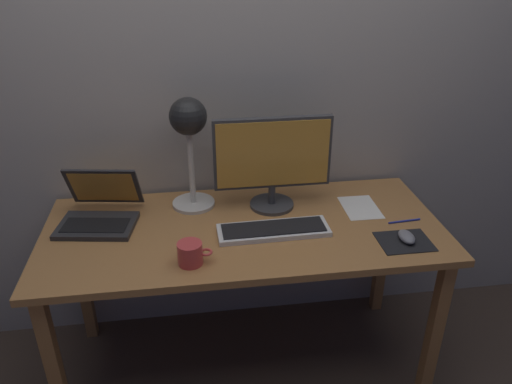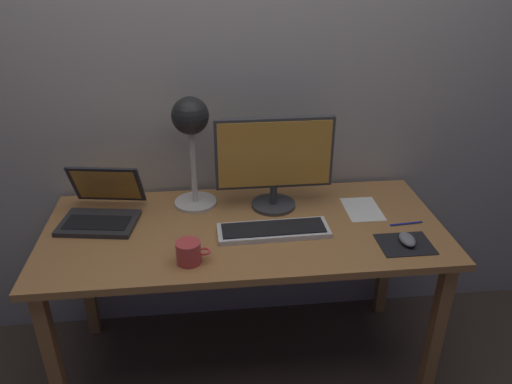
% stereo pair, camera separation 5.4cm
% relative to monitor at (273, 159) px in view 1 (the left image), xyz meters
% --- Properties ---
extents(ground_plane, '(4.80, 4.80, 0.00)m').
position_rel_monitor_xyz_m(ground_plane, '(-0.14, -0.16, -0.96)').
color(ground_plane, '#47382D').
rests_on(ground_plane, ground).
extents(back_wall, '(4.80, 0.06, 2.60)m').
position_rel_monitor_xyz_m(back_wall, '(-0.14, 0.24, 0.34)').
color(back_wall, '#A8A099').
rests_on(back_wall, ground).
extents(desk, '(1.60, 0.70, 0.74)m').
position_rel_monitor_xyz_m(desk, '(-0.14, -0.16, -0.30)').
color(desk, '#A8703D').
rests_on(desk, ground).
extents(monitor, '(0.49, 0.19, 0.40)m').
position_rel_monitor_xyz_m(monitor, '(0.00, 0.00, 0.00)').
color(monitor, '#38383A').
rests_on(monitor, desk).
extents(keyboard_main, '(0.44, 0.15, 0.03)m').
position_rel_monitor_xyz_m(keyboard_main, '(-0.03, -0.22, -0.21)').
color(keyboard_main, silver).
rests_on(keyboard_main, desk).
extents(laptop, '(0.34, 0.34, 0.21)m').
position_rel_monitor_xyz_m(laptop, '(-0.71, -0.01, -0.16)').
color(laptop, '#28282B').
rests_on(laptop, desk).
extents(desk_lamp, '(0.18, 0.18, 0.48)m').
position_rel_monitor_xyz_m(desk_lamp, '(-0.34, 0.06, 0.12)').
color(desk_lamp, beige).
rests_on(desk_lamp, desk).
extents(mousepad, '(0.20, 0.16, 0.00)m').
position_rel_monitor_xyz_m(mousepad, '(0.46, -0.35, -0.22)').
color(mousepad, black).
rests_on(mousepad, desk).
extents(mouse, '(0.06, 0.10, 0.03)m').
position_rel_monitor_xyz_m(mouse, '(0.46, -0.35, -0.20)').
color(mouse, slate).
rests_on(mouse, mousepad).
extents(coffee_mug, '(0.12, 0.09, 0.08)m').
position_rel_monitor_xyz_m(coffee_mug, '(-0.36, -0.38, -0.18)').
color(coffee_mug, '#CC3F3F').
rests_on(coffee_mug, desk).
extents(paper_sheet_near_mouse, '(0.15, 0.21, 0.00)m').
position_rel_monitor_xyz_m(paper_sheet_near_mouse, '(0.38, -0.07, -0.22)').
color(paper_sheet_near_mouse, white).
rests_on(paper_sheet_near_mouse, desk).
extents(pen, '(0.14, 0.02, 0.01)m').
position_rel_monitor_xyz_m(pen, '(0.52, -0.21, -0.22)').
color(pen, '#2633A5').
rests_on(pen, desk).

